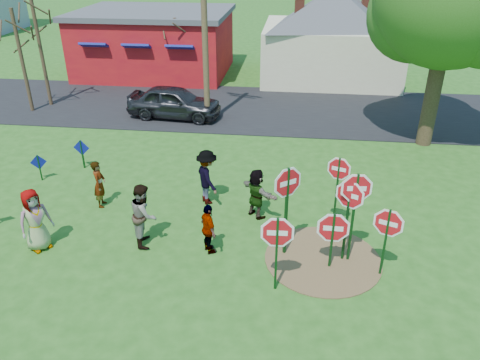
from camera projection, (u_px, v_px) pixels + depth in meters
The scene contains 25 objects.
ground at pixel (172, 229), 14.25m from camera, with size 120.00×120.00×0.00m, color #225317.
road at pixel (227, 107), 24.36m from camera, with size 120.00×7.50×0.04m, color black.
dirt_patch at pixel (323, 259), 12.89m from camera, with size 3.20×3.20×0.03m, color brown.
red_building at pixel (155, 42), 29.76m from camera, with size 9.40×7.69×3.90m.
cream_house at pixel (332, 30), 28.16m from camera, with size 9.40×9.40×6.50m.
stop_sign_a at pixel (277, 238), 11.15m from camera, with size 1.11×0.08×2.24m.
stop_sign_b at pixel (338, 176), 13.25m from camera, with size 0.87×0.34×2.58m.
stop_sign_c at pixel (349, 203), 12.10m from camera, with size 0.95×0.51×2.56m.
stop_sign_d at pixel (356, 196), 11.96m from camera, with size 1.10×0.12×2.80m.
stop_sign_e at pixel (333, 231), 12.09m from camera, with size 1.16×0.08×1.82m.
stop_sign_f at pixel (388, 227), 11.66m from camera, with size 0.97×0.40×2.11m.
stop_sign_g at pixel (287, 192), 12.25m from camera, with size 0.93×0.72×2.82m.
blue_diamond_c at pixel (39, 165), 16.82m from camera, with size 0.53×0.23×1.01m.
blue_diamond_d at pixel (82, 151), 17.69m from camera, with size 0.63×0.06×1.16m.
person_a at pixel (35, 220), 12.96m from camera, with size 0.91×0.59×1.87m, color #40598B.
person_b at pixel (99, 184), 15.14m from camera, with size 0.58×0.38×1.59m, color #257B61.
person_c at pixel (144, 214), 13.21m from camera, with size 0.92×0.71×1.89m, color #995E39.
person_d at pixel (207, 177), 15.26m from camera, with size 1.21×0.69×1.87m, color #2F2F34.
person_e at pixel (209, 229), 12.87m from camera, with size 0.89×0.37×1.52m, color #5C3262.
person_f at pixel (257, 193), 14.54m from camera, with size 1.51×0.48×1.63m, color #255738.
suv at pixel (174, 102), 22.62m from camera, with size 1.81×4.50×1.53m, color #2C2B31.
utility_pole at pixel (205, 24), 20.23m from camera, with size 2.05×0.74×8.64m.
bare_tree_west at pixel (37, 30), 22.93m from camera, with size 1.80×1.80×5.95m.
bare_tree_east at pixel (176, 43), 26.40m from camera, with size 1.80×1.80×3.94m.
bare_tree_mid at pixel (19, 47), 22.38m from camera, with size 1.80×1.80×5.00m.
Camera 1 is at (3.46, -11.61, 7.91)m, focal length 35.00 mm.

